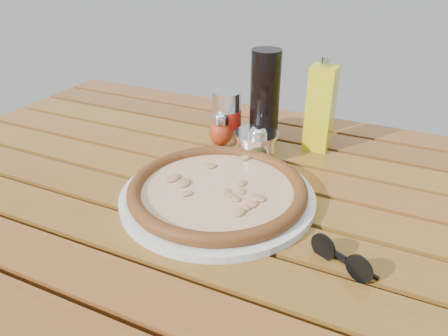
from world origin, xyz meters
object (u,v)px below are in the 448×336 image
at_px(parmesan_tin, 256,145).
at_px(dark_bottle, 265,99).
at_px(oregano_shaker, 257,146).
at_px(plate, 218,197).
at_px(soda_can, 227,117).
at_px(pepper_shaker, 221,129).
at_px(olive_oil_cruet, 321,108).
at_px(sunglasses, 341,258).
at_px(pizza, 217,189).
at_px(table, 220,218).

bearing_deg(parmesan_tin, dark_bottle, 98.29).
distance_m(oregano_shaker, dark_bottle, 0.12).
height_order(plate, parmesan_tin, parmesan_tin).
bearing_deg(soda_can, pepper_shaker, -92.78).
bearing_deg(olive_oil_cruet, sunglasses, -70.27).
height_order(pizza, dark_bottle, dark_bottle).
bearing_deg(soda_can, plate, -68.65).
height_order(table, pepper_shaker, pepper_shaker).
bearing_deg(pizza, sunglasses, -19.23).
bearing_deg(pizza, soda_can, 111.35).
bearing_deg(parmesan_tin, table, -96.79).
bearing_deg(olive_oil_cruet, soda_can, -166.17).
bearing_deg(oregano_shaker, olive_oil_cruet, 51.78).
relative_size(table, pepper_shaker, 17.07).
distance_m(pizza, soda_can, 0.27).
bearing_deg(pepper_shaker, oregano_shaker, -22.82).
relative_size(plate, sunglasses, 3.32).
xyz_separation_m(oregano_shaker, parmesan_tin, (-0.01, 0.02, -0.01)).
height_order(oregano_shaker, soda_can, soda_can).
relative_size(plate, parmesan_tin, 2.85).
relative_size(plate, soda_can, 3.00).
height_order(dark_bottle, soda_can, dark_bottle).
distance_m(table, oregano_shaker, 0.17).
bearing_deg(plate, sunglasses, -19.23).
height_order(olive_oil_cruet, sunglasses, olive_oil_cruet).
bearing_deg(soda_can, sunglasses, -44.31).
relative_size(pepper_shaker, parmesan_tin, 0.65).
height_order(table, pizza, pizza).
bearing_deg(oregano_shaker, dark_bottle, 102.69).
xyz_separation_m(pepper_shaker, dark_bottle, (0.09, 0.05, 0.07)).
bearing_deg(olive_oil_cruet, table, -116.53).
bearing_deg(dark_bottle, olive_oil_cruet, 16.06).
height_order(table, dark_bottle, dark_bottle).
distance_m(oregano_shaker, parmesan_tin, 0.02).
bearing_deg(pepper_shaker, table, -65.05).
distance_m(oregano_shaker, soda_can, 0.13).
bearing_deg(olive_oil_cruet, pepper_shaker, -158.83).
bearing_deg(plate, soda_can, 111.35).
distance_m(pizza, olive_oil_cruet, 0.33).
bearing_deg(sunglasses, pizza, -174.72).
height_order(plate, dark_bottle, dark_bottle).
relative_size(pizza, parmesan_tin, 3.64).
bearing_deg(table, pepper_shaker, 114.95).
height_order(dark_bottle, parmesan_tin, dark_bottle).
bearing_deg(parmesan_tin, sunglasses, -48.53).
height_order(pizza, soda_can, soda_can).
distance_m(pizza, dark_bottle, 0.28).
distance_m(pepper_shaker, soda_can, 0.04).
bearing_deg(sunglasses, parmesan_tin, 155.98).
bearing_deg(plate, dark_bottle, 92.50).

